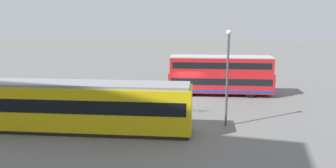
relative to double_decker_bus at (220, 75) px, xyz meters
name	(u,v)px	position (x,y,z in m)	size (l,w,h in m)	color
ground_plane	(187,99)	(2.75, 2.69, -1.99)	(160.00, 160.00, 0.00)	slate
double_decker_bus	(220,75)	(0.00, 0.00, 0.00)	(10.51, 4.42, 3.88)	red
tram_yellow	(75,106)	(8.17, 13.47, -0.24)	(16.07, 5.31, 3.37)	yellow
pedestrian_near_railing	(123,100)	(6.87, 8.40, -0.95)	(0.37, 0.37, 1.79)	#4C3F2D
pedestrian_crossing	(172,117)	(1.89, 11.49, -1.05)	(0.38, 0.38, 1.64)	black
pedestrian_railing	(140,101)	(5.67, 7.49, -1.24)	(9.55, 1.27, 1.08)	gray
info_sign	(81,88)	(10.74, 8.20, -0.26)	(1.13, 0.36, 2.47)	slate
street_lamp	(228,71)	(-1.63, 9.63, 1.99)	(0.36, 0.36, 6.80)	#4C4C51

